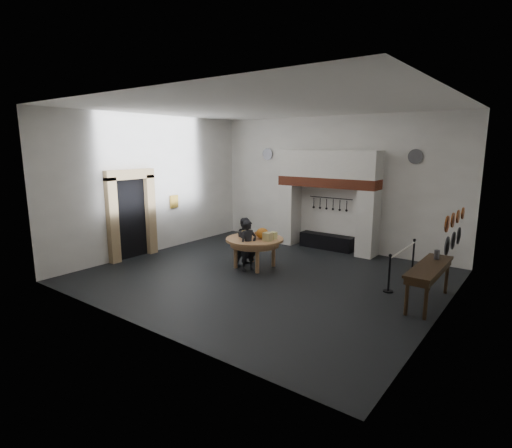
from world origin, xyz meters
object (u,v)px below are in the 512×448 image
Objects in this scene: visitor_far at (246,242)px; side_table at (430,267)px; barrier_post_near at (389,274)px; visitor_near at (248,246)px; work_table at (255,239)px; barrier_post_far at (413,256)px; iron_range at (327,241)px.

visitor_far is 0.65× the size of side_table.
side_table is at bearing -11.90° from barrier_post_near.
visitor_far is at bearing 63.02° from visitor_near.
visitor_near is at bearing -173.64° from side_table.
side_table is (5.13, 0.13, 0.15)m from visitor_far.
barrier_post_far is (3.84, 2.35, -0.39)m from work_table.
visitor_far is 4.79m from barrier_post_far.
barrier_post_far is (-0.95, 2.20, -0.42)m from side_table.
visitor_near is 1.63× the size of barrier_post_far.
work_table is 1.86× the size of barrier_post_far.
visitor_near is at bearing -81.00° from work_table.
iron_range is 2.11× the size of barrier_post_far.
visitor_far reaches higher than work_table.
barrier_post_near reaches higher than work_table.
work_table is 1.14× the size of visitor_near.
visitor_near is 1.63× the size of barrier_post_near.
work_table is at bearing -178.16° from side_table.
visitor_near is 1.02× the size of visitor_far.
iron_range is 3.39m from visitor_far.
visitor_near reaches higher than iron_range.
work_table is at bearing -174.73° from barrier_post_near.
visitor_far is at bearing -175.52° from barrier_post_near.
barrier_post_near reaches higher than iron_range.
visitor_near is (-0.63, -3.60, 0.48)m from iron_range.
visitor_near is at bearing -144.18° from barrier_post_far.
side_table is 2.44× the size of barrier_post_far.
barrier_post_near and barrier_post_far have the same top height.
work_table is 1.16× the size of visitor_far.
visitor_far is (-1.03, -3.20, 0.47)m from iron_range.
barrier_post_far is at bearing -36.16° from visitor_near.
barrier_post_far is (0.00, 2.00, 0.00)m from barrier_post_near.
side_table and barrier_post_far have the same top height.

